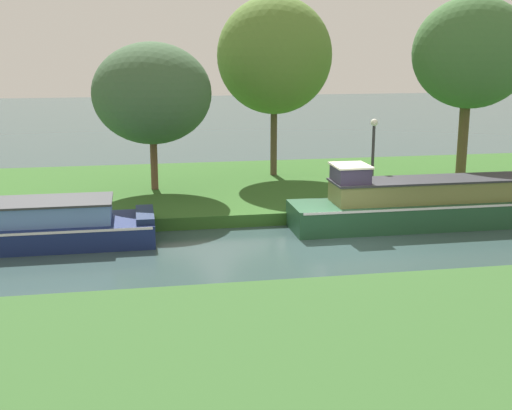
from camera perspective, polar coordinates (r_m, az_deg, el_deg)
name	(u,v)px	position (r m, az deg, el deg)	size (l,w,h in m)	color
ground_plane	(339,241)	(19.65, 7.06, -3.08)	(120.00, 120.00, 0.00)	#314847
riverbank_far	(285,186)	(26.16, 2.53, 1.59)	(72.00, 10.00, 0.40)	#2E5B21
riverbank_near	(505,384)	(11.90, 20.44, -14.12)	(72.00, 10.00, 0.40)	#325C28
forest_barge	(450,203)	(22.05, 16.24, 0.18)	(10.17, 1.86, 2.04)	#224E31
navy_narrowboat	(40,226)	(19.99, -17.98, -1.69)	(6.34, 2.22, 1.30)	navy
willow_tree_left	(152,94)	(24.01, -8.86, 9.37)	(4.18, 4.10, 5.31)	brown
willow_tree_centre	(275,56)	(26.96, 1.60, 12.62)	(4.56, 4.03, 7.09)	brown
willow_tree_right	(473,54)	(26.78, 18.00, 12.18)	(4.64, 3.34, 6.97)	brown
lamp_post	(373,150)	(22.79, 9.96, 4.68)	(0.24, 0.24, 2.80)	#333338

